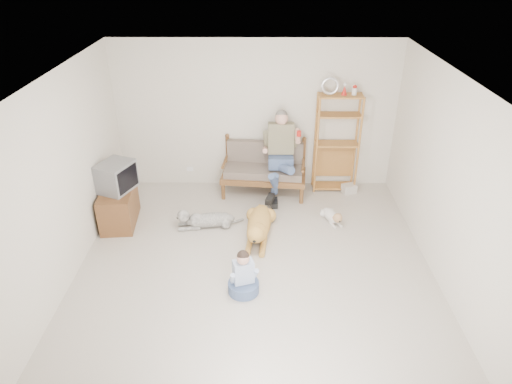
{
  "coord_description": "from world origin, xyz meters",
  "views": [
    {
      "loc": [
        0.05,
        -5.02,
        4.1
      ],
      "look_at": [
        0.01,
        1.0,
        0.76
      ],
      "focal_mm": 32.0,
      "sensor_mm": 36.0,
      "label": 1
    }
  ],
  "objects_px": {
    "loveseat": "(264,168)",
    "tv_stand": "(119,207)",
    "golden_retriever": "(259,226)",
    "etagere": "(337,143)"
  },
  "relations": [
    {
      "from": "tv_stand",
      "to": "golden_retriever",
      "type": "relative_size",
      "value": 0.63
    },
    {
      "from": "loveseat",
      "to": "tv_stand",
      "type": "bearing_deg",
      "value": -149.61
    },
    {
      "from": "tv_stand",
      "to": "etagere",
      "type": "bearing_deg",
      "value": 13.37
    },
    {
      "from": "loveseat",
      "to": "golden_retriever",
      "type": "distance_m",
      "value": 1.5
    },
    {
      "from": "golden_retriever",
      "to": "etagere",
      "type": "bearing_deg",
      "value": 54.98
    },
    {
      "from": "loveseat",
      "to": "tv_stand",
      "type": "distance_m",
      "value": 2.62
    },
    {
      "from": "tv_stand",
      "to": "loveseat",
      "type": "bearing_deg",
      "value": 19.71
    },
    {
      "from": "loveseat",
      "to": "etagere",
      "type": "bearing_deg",
      "value": 11.32
    },
    {
      "from": "tv_stand",
      "to": "golden_retriever",
      "type": "bearing_deg",
      "value": -14.43
    },
    {
      "from": "etagere",
      "to": "golden_retriever",
      "type": "height_order",
      "value": "etagere"
    }
  ]
}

